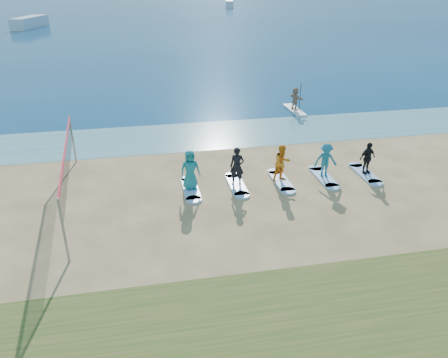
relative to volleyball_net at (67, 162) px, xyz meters
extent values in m
plane|color=tan|center=(7.75, -3.27, -1.90)|extent=(600.00, 600.00, 0.00)
plane|color=teal|center=(7.75, 7.23, -1.90)|extent=(600.00, 600.00, 0.00)
cylinder|color=gray|center=(0.35, -4.49, -0.65)|extent=(0.09, 0.09, 2.50)
cylinder|color=gray|center=(-0.35, 4.49, -0.65)|extent=(0.09, 0.09, 2.50)
cube|color=black|center=(0.00, 0.00, 0.00)|extent=(0.72, 8.98, 1.00)
cube|color=red|center=(0.00, 0.00, 0.52)|extent=(0.75, 8.98, 0.10)
cube|color=silver|center=(13.98, 11.05, -1.84)|extent=(0.81, 3.02, 0.12)
imported|color=tan|center=(13.98, 11.05, -1.01)|extent=(0.90, 1.51, 1.55)
cube|color=silver|center=(-14.28, 66.41, -1.90)|extent=(5.09, 8.91, 1.84)
cube|color=silver|center=(28.40, 102.97, -1.90)|extent=(3.40, 7.08, 1.84)
cube|color=#99C6ED|center=(5.16, 0.13, -1.86)|extent=(0.70, 2.20, 0.09)
imported|color=teal|center=(5.16, 0.13, -0.89)|extent=(0.98, 0.71, 1.85)
cube|color=#99C6ED|center=(7.32, 0.13, -1.86)|extent=(0.70, 2.20, 0.09)
imported|color=black|center=(7.32, 0.13, -0.91)|extent=(0.76, 0.63, 1.80)
cube|color=#99C6ED|center=(9.48, 0.13, -1.86)|extent=(0.70, 2.20, 0.09)
imported|color=orange|center=(9.48, 0.13, -0.93)|extent=(1.02, 0.90, 1.77)
cube|color=#99C6ED|center=(11.63, 0.13, -1.86)|extent=(0.70, 2.20, 0.09)
imported|color=#1C6E87|center=(11.63, 0.13, -0.96)|extent=(1.16, 0.75, 1.70)
cube|color=#99C6ED|center=(13.79, 0.13, -1.86)|extent=(0.70, 2.20, 0.09)
imported|color=black|center=(13.79, 0.13, -1.02)|extent=(1.00, 0.62, 1.58)
camera|label=1|loc=(3.22, -17.64, 7.22)|focal=35.00mm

